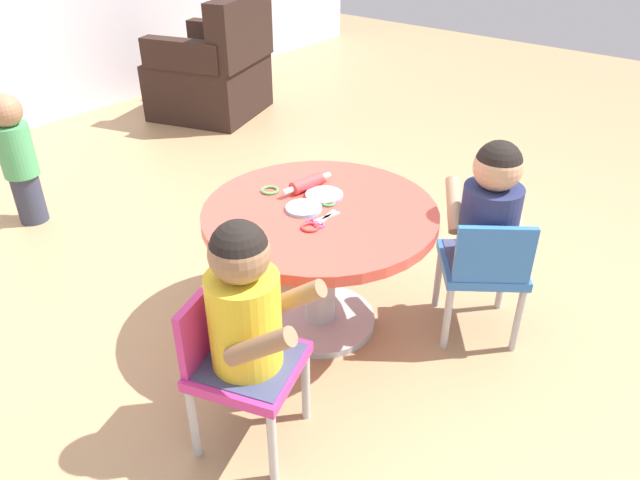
# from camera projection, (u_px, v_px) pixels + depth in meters

# --- Properties ---
(ground_plane) EXTENTS (10.00, 10.00, 0.00)m
(ground_plane) POSITION_uv_depth(u_px,v_px,m) (320.00, 322.00, 2.44)
(ground_plane) COLOR tan
(craft_table) EXTENTS (0.86, 0.86, 0.52)m
(craft_table) POSITION_uv_depth(u_px,v_px,m) (320.00, 240.00, 2.23)
(craft_table) COLOR silver
(craft_table) RESTS_ON ground
(child_chair_left) EXTENTS (0.38, 0.38, 0.54)m
(child_chair_left) POSITION_uv_depth(u_px,v_px,m) (238.00, 361.00, 1.80)
(child_chair_left) COLOR #B7B7BC
(child_chair_left) RESTS_ON ground
(seated_child_left) EXTENTS (0.36, 0.41, 0.51)m
(seated_child_left) POSITION_uv_depth(u_px,v_px,m) (245.00, 303.00, 1.67)
(seated_child_left) COLOR #3F4772
(seated_child_left) RESTS_ON ground
(child_chair_right) EXTENTS (0.42, 0.42, 0.54)m
(child_chair_right) POSITION_uv_depth(u_px,v_px,m) (484.00, 268.00, 2.23)
(child_chair_right) COLOR #B7B7BC
(child_chair_right) RESTS_ON ground
(seated_child_right) EXTENTS (0.44, 0.42, 0.51)m
(seated_child_right) POSITION_uv_depth(u_px,v_px,m) (491.00, 209.00, 2.14)
(seated_child_right) COLOR #3F4772
(seated_child_right) RESTS_ON ground
(armchair_dark) EXTENTS (0.89, 0.90, 0.85)m
(armchair_dark) POSITION_uv_depth(u_px,v_px,m) (214.00, 72.00, 4.38)
(armchair_dark) COLOR black
(armchair_dark) RESTS_ON ground
(toddler_standing) EXTENTS (0.17, 0.17, 0.67)m
(toddler_standing) POSITION_uv_depth(u_px,v_px,m) (17.00, 156.00, 2.97)
(toddler_standing) COLOR #33384C
(toddler_standing) RESTS_ON ground
(rolling_pin) EXTENTS (0.23, 0.07, 0.05)m
(rolling_pin) POSITION_uv_depth(u_px,v_px,m) (307.00, 183.00, 2.29)
(rolling_pin) COLOR #D83F3F
(rolling_pin) RESTS_ON craft_table
(craft_scissors) EXTENTS (0.14, 0.08, 0.01)m
(craft_scissors) POSITION_uv_depth(u_px,v_px,m) (321.00, 221.00, 2.09)
(craft_scissors) COLOR silver
(craft_scissors) RESTS_ON craft_table
(playdough_blob_0) EXTENTS (0.14, 0.14, 0.01)m
(playdough_blob_0) POSITION_uv_depth(u_px,v_px,m) (324.00, 195.00, 2.25)
(playdough_blob_0) COLOR pink
(playdough_blob_0) RESTS_ON craft_table
(playdough_blob_1) EXTENTS (0.13, 0.13, 0.01)m
(playdough_blob_1) POSITION_uv_depth(u_px,v_px,m) (304.00, 208.00, 2.16)
(playdough_blob_1) COLOR #8CCCF2
(playdough_blob_1) RESTS_ON craft_table
(cookie_cutter_0) EXTENTS (0.05, 0.05, 0.01)m
(cookie_cutter_0) POSITION_uv_depth(u_px,v_px,m) (328.00, 203.00, 2.20)
(cookie_cutter_0) COLOR #4CB259
(cookie_cutter_0) RESTS_ON craft_table
(cookie_cutter_1) EXTENTS (0.07, 0.07, 0.01)m
(cookie_cutter_1) POSITION_uv_depth(u_px,v_px,m) (270.00, 190.00, 2.28)
(cookie_cutter_1) COLOR #4CB259
(cookie_cutter_1) RESTS_ON craft_table
(cookie_cutter_2) EXTENTS (0.06, 0.06, 0.01)m
(cookie_cutter_2) POSITION_uv_depth(u_px,v_px,m) (310.00, 227.00, 2.05)
(cookie_cutter_2) COLOR red
(cookie_cutter_2) RESTS_ON craft_table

